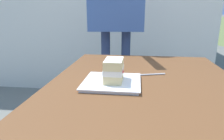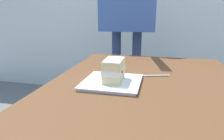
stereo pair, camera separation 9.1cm
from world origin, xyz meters
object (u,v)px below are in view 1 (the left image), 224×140
(dessert_plate, at_px, (112,82))
(dessert_fork, at_px, (147,75))
(cake_slice, at_px, (114,70))
(patio_table, at_px, (145,114))

(dessert_plate, bearing_deg, dessert_fork, 132.89)
(dessert_fork, bearing_deg, dessert_plate, -47.11)
(dessert_plate, xyz_separation_m, cake_slice, (0.00, 0.01, 0.06))
(patio_table, height_order, dessert_plate, dessert_plate)
(dessert_plate, relative_size, cake_slice, 1.97)
(cake_slice, bearing_deg, dessert_plate, -105.65)
(patio_table, height_order, dessert_fork, dessert_fork)
(dessert_fork, bearing_deg, cake_slice, -45.12)
(dessert_fork, bearing_deg, patio_table, -2.77)
(cake_slice, height_order, dessert_fork, cake_slice)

